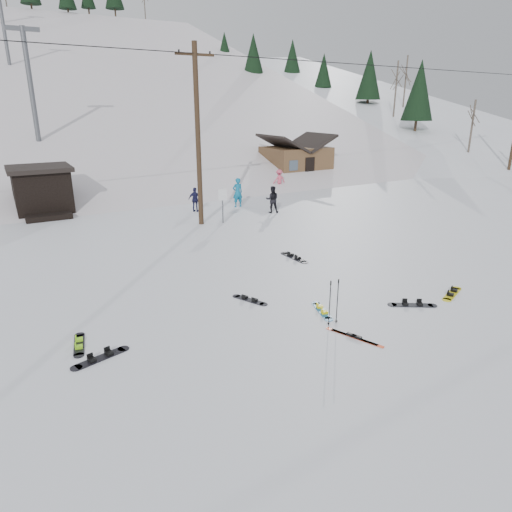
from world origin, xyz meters
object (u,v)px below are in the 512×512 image
cabin (296,162)px  utility_pole (198,134)px  hero_snowboard (322,310)px  hero_skis (354,337)px

cabin → utility_pole: bearing=-142.4°
hero_snowboard → cabin: bearing=-15.2°
utility_pole → hero_skis: size_ratio=5.38×
cabin → hero_skis: bearing=-121.1°
hero_skis → hero_snowboard: bearing=60.9°
utility_pole → hero_skis: (-1.34, -13.74, -4.65)m
cabin → hero_snowboard: cabin is taller
cabin → hero_skis: size_ratio=3.22×
utility_pole → cabin: utility_pole is taller
cabin → hero_skis: cabin is taller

